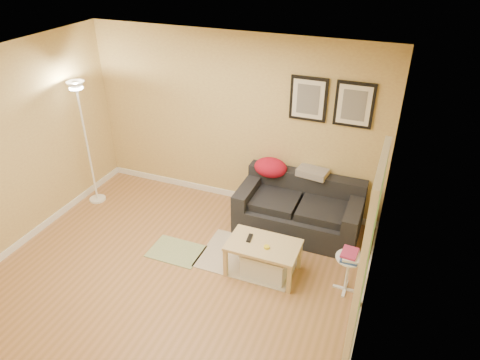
{
  "coord_description": "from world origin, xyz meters",
  "views": [
    {
      "loc": [
        2.27,
        -3.49,
        3.76
      ],
      "look_at": [
        0.55,
        0.85,
        1.05
      ],
      "focal_mm": 32.56,
      "sensor_mm": 36.0,
      "label": 1
    }
  ],
  "objects_px": {
    "side_table": "(347,274)",
    "floor_lamp": "(88,148)",
    "sofa": "(299,207)",
    "storage_bin": "(266,263)",
    "book_stack": "(350,255)",
    "coffee_table": "(263,258)"
  },
  "relations": [
    {
      "from": "side_table",
      "to": "floor_lamp",
      "type": "bearing_deg",
      "value": 172.24
    },
    {
      "from": "sofa",
      "to": "storage_bin",
      "type": "distance_m",
      "value": 1.08
    },
    {
      "from": "side_table",
      "to": "book_stack",
      "type": "xyz_separation_m",
      "value": [
        0.0,
        -0.01,
        0.29
      ]
    },
    {
      "from": "sofa",
      "to": "coffee_table",
      "type": "bearing_deg",
      "value": -99.44
    },
    {
      "from": "sofa",
      "to": "side_table",
      "type": "distance_m",
      "value": 1.3
    },
    {
      "from": "side_table",
      "to": "floor_lamp",
      "type": "distance_m",
      "value": 4.11
    },
    {
      "from": "sofa",
      "to": "floor_lamp",
      "type": "height_order",
      "value": "floor_lamp"
    },
    {
      "from": "storage_bin",
      "to": "side_table",
      "type": "xyz_separation_m",
      "value": [
        0.98,
        0.08,
        0.08
      ]
    },
    {
      "from": "coffee_table",
      "to": "storage_bin",
      "type": "distance_m",
      "value": 0.07
    },
    {
      "from": "sofa",
      "to": "storage_bin",
      "type": "bearing_deg",
      "value": -96.95
    },
    {
      "from": "coffee_table",
      "to": "book_stack",
      "type": "height_order",
      "value": "book_stack"
    },
    {
      "from": "storage_bin",
      "to": "book_stack",
      "type": "height_order",
      "value": "book_stack"
    },
    {
      "from": "side_table",
      "to": "coffee_table",
      "type": "bearing_deg",
      "value": -176.35
    },
    {
      "from": "coffee_table",
      "to": "side_table",
      "type": "xyz_separation_m",
      "value": [
        1.02,
        0.07,
        0.03
      ]
    },
    {
      "from": "coffee_table",
      "to": "book_stack",
      "type": "distance_m",
      "value": 1.07
    },
    {
      "from": "sofa",
      "to": "side_table",
      "type": "xyz_separation_m",
      "value": [
        0.85,
        -0.97,
        -0.13
      ]
    },
    {
      "from": "storage_bin",
      "to": "book_stack",
      "type": "bearing_deg",
      "value": 4.25
    },
    {
      "from": "coffee_table",
      "to": "side_table",
      "type": "height_order",
      "value": "side_table"
    },
    {
      "from": "sofa",
      "to": "book_stack",
      "type": "bearing_deg",
      "value": -49.0
    },
    {
      "from": "storage_bin",
      "to": "floor_lamp",
      "type": "height_order",
      "value": "floor_lamp"
    },
    {
      "from": "coffee_table",
      "to": "floor_lamp",
      "type": "bearing_deg",
      "value": 177.56
    },
    {
      "from": "coffee_table",
      "to": "storage_bin",
      "type": "height_order",
      "value": "coffee_table"
    }
  ]
}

